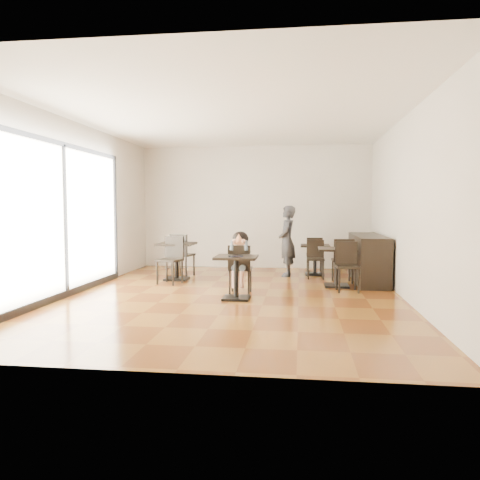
% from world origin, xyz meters
% --- Properties ---
extents(floor, '(6.00, 8.00, 0.01)m').
position_xyz_m(floor, '(0.00, 0.00, 0.00)').
color(floor, brown).
rests_on(floor, ground).
extents(ceiling, '(6.00, 8.00, 0.01)m').
position_xyz_m(ceiling, '(0.00, 0.00, 3.20)').
color(ceiling, white).
rests_on(ceiling, floor).
extents(wall_back, '(6.00, 0.01, 3.20)m').
position_xyz_m(wall_back, '(0.00, 4.00, 1.60)').
color(wall_back, beige).
rests_on(wall_back, floor).
extents(wall_front, '(6.00, 0.01, 3.20)m').
position_xyz_m(wall_front, '(0.00, -4.00, 1.60)').
color(wall_front, beige).
rests_on(wall_front, floor).
extents(wall_left, '(0.01, 8.00, 3.20)m').
position_xyz_m(wall_left, '(-3.00, 0.00, 1.60)').
color(wall_left, beige).
rests_on(wall_left, floor).
extents(wall_right, '(0.01, 8.00, 3.20)m').
position_xyz_m(wall_right, '(3.00, 0.00, 1.60)').
color(wall_right, beige).
rests_on(wall_right, floor).
extents(storefront_window, '(0.04, 4.50, 2.60)m').
position_xyz_m(storefront_window, '(-2.97, -0.50, 1.40)').
color(storefront_window, white).
rests_on(storefront_window, floor).
extents(child_table, '(0.72, 0.72, 0.76)m').
position_xyz_m(child_table, '(0.10, -0.32, 0.38)').
color(child_table, black).
rests_on(child_table, floor).
extents(child_chair, '(0.41, 0.41, 0.91)m').
position_xyz_m(child_chair, '(0.10, 0.23, 0.46)').
color(child_chair, black).
rests_on(child_chair, floor).
extents(child, '(0.41, 0.57, 1.15)m').
position_xyz_m(child, '(0.10, 0.23, 0.57)').
color(child, slate).
rests_on(child, child_chair).
extents(plate, '(0.26, 0.26, 0.02)m').
position_xyz_m(plate, '(0.10, -0.42, 0.76)').
color(plate, black).
rests_on(plate, child_table).
extents(pizza_slice, '(0.27, 0.20, 0.06)m').
position_xyz_m(pizza_slice, '(0.10, 0.04, 0.99)').
color(pizza_slice, '#E3C770').
rests_on(pizza_slice, child).
extents(adult_patron, '(0.40, 0.60, 1.64)m').
position_xyz_m(adult_patron, '(0.89, 2.51, 0.82)').
color(adult_patron, '#36363B').
rests_on(adult_patron, floor).
extents(cafe_table_mid, '(0.79, 0.79, 0.78)m').
position_xyz_m(cafe_table_mid, '(1.93, 1.22, 0.39)').
color(cafe_table_mid, black).
rests_on(cafe_table_mid, floor).
extents(cafe_table_left, '(0.95, 0.95, 0.82)m').
position_xyz_m(cafe_table_left, '(-1.51, 1.68, 0.41)').
color(cafe_table_left, black).
rests_on(cafe_table_left, floor).
extents(cafe_table_back, '(0.69, 0.69, 0.71)m').
position_xyz_m(cafe_table_back, '(1.54, 2.81, 0.36)').
color(cafe_table_back, black).
rests_on(cafe_table_back, floor).
extents(chair_mid_a, '(0.45, 0.45, 0.94)m').
position_xyz_m(chair_mid_a, '(2.09, 1.77, 0.47)').
color(chair_mid_a, black).
rests_on(chair_mid_a, floor).
extents(chair_mid_b, '(0.45, 0.45, 0.94)m').
position_xyz_m(chair_mid_b, '(2.09, 0.67, 0.47)').
color(chair_mid_b, black).
rests_on(chair_mid_b, floor).
extents(chair_left_a, '(0.54, 0.54, 0.98)m').
position_xyz_m(chair_left_a, '(-1.51, 2.23, 0.49)').
color(chair_left_a, black).
rests_on(chair_left_a, floor).
extents(chair_left_b, '(0.54, 0.54, 0.98)m').
position_xyz_m(chair_left_b, '(-1.51, 1.13, 0.49)').
color(chair_left_b, black).
rests_on(chair_left_b, floor).
extents(chair_back_a, '(0.39, 0.39, 0.86)m').
position_xyz_m(chair_back_a, '(1.54, 3.36, 0.43)').
color(chair_back_a, black).
rests_on(chair_back_a, floor).
extents(chair_back_b, '(0.39, 0.39, 0.86)m').
position_xyz_m(chair_back_b, '(1.54, 2.26, 0.43)').
color(chair_back_b, black).
rests_on(chair_back_b, floor).
extents(service_counter, '(0.60, 2.40, 1.00)m').
position_xyz_m(service_counter, '(2.65, 2.00, 0.50)').
color(service_counter, black).
rests_on(service_counter, floor).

